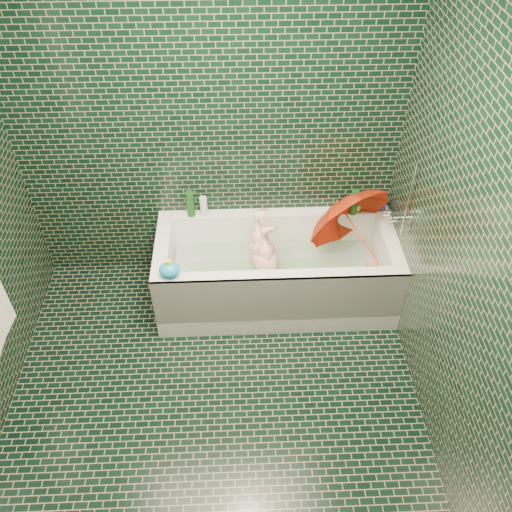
{
  "coord_description": "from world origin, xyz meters",
  "views": [
    {
      "loc": [
        0.19,
        -1.77,
        3.05
      ],
      "look_at": [
        0.29,
        0.82,
        0.61
      ],
      "focal_mm": 38.0,
      "sensor_mm": 36.0,
      "label": 1
    }
  ],
  "objects_px": {
    "child": "(268,271)",
    "umbrella": "(358,232)",
    "bathtub": "(276,277)",
    "bath_toy": "(169,270)",
    "rubber_duck": "(356,206)"
  },
  "relations": [
    {
      "from": "bathtub",
      "to": "bath_toy",
      "type": "bearing_deg",
      "value": -157.72
    },
    {
      "from": "child",
      "to": "umbrella",
      "type": "relative_size",
      "value": 1.53
    },
    {
      "from": "bath_toy",
      "to": "child",
      "type": "bearing_deg",
      "value": 25.55
    },
    {
      "from": "child",
      "to": "bath_toy",
      "type": "bearing_deg",
      "value": -77.69
    },
    {
      "from": "bathtub",
      "to": "umbrella",
      "type": "xyz_separation_m",
      "value": [
        0.56,
        0.04,
        0.38
      ]
    },
    {
      "from": "bathtub",
      "to": "rubber_duck",
      "type": "distance_m",
      "value": 0.79
    },
    {
      "from": "child",
      "to": "rubber_duck",
      "type": "height_order",
      "value": "rubber_duck"
    },
    {
      "from": "bathtub",
      "to": "child",
      "type": "height_order",
      "value": "bathtub"
    },
    {
      "from": "rubber_duck",
      "to": "child",
      "type": "bearing_deg",
      "value": -172.61
    },
    {
      "from": "umbrella",
      "to": "rubber_duck",
      "type": "bearing_deg",
      "value": 66.62
    },
    {
      "from": "child",
      "to": "umbrella",
      "type": "distance_m",
      "value": 0.69
    },
    {
      "from": "rubber_duck",
      "to": "bath_toy",
      "type": "distance_m",
      "value": 1.46
    },
    {
      "from": "child",
      "to": "rubber_duck",
      "type": "bearing_deg",
      "value": 108.49
    },
    {
      "from": "bathtub",
      "to": "rubber_duck",
      "type": "height_order",
      "value": "rubber_duck"
    },
    {
      "from": "bathtub",
      "to": "rubber_duck",
      "type": "bearing_deg",
      "value": 29.17
    }
  ]
}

